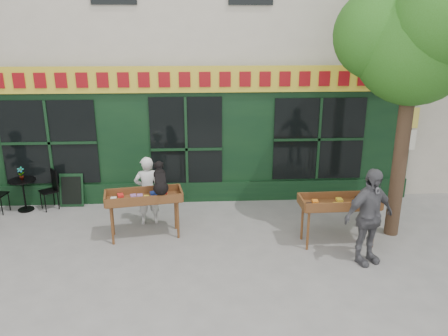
% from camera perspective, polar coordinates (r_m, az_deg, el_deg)
% --- Properties ---
extents(ground, '(80.00, 80.00, 0.00)m').
position_cam_1_polar(ground, '(8.83, -5.08, -10.00)').
color(ground, slate).
rests_on(ground, ground).
extents(street_tree, '(3.05, 2.90, 5.60)m').
position_cam_1_polar(street_tree, '(9.10, 23.94, 16.35)').
color(street_tree, '#382619').
rests_on(street_tree, ground).
extents(book_cart_center, '(1.58, 0.86, 0.99)m').
position_cam_1_polar(book_cart_center, '(8.96, -10.43, -4.02)').
color(book_cart_center, brown).
rests_on(book_cart_center, ground).
extents(dog, '(0.43, 0.65, 0.60)m').
position_cam_1_polar(dog, '(8.71, -8.35, -1.26)').
color(dog, black).
rests_on(dog, book_cart_center).
extents(woman, '(0.61, 0.45, 1.52)m').
position_cam_1_polar(woman, '(9.58, -9.95, -2.92)').
color(woman, silver).
rests_on(woman, ground).
extents(book_cart_right, '(1.52, 0.66, 0.99)m').
position_cam_1_polar(book_cart_right, '(8.82, 14.79, -4.69)').
color(book_cart_right, brown).
rests_on(book_cart_right, ground).
extents(man_right, '(1.14, 0.79, 1.80)m').
position_cam_1_polar(man_right, '(8.24, 18.38, -6.06)').
color(man_right, '#515155').
rests_on(man_right, ground).
extents(bistro_table, '(0.60, 0.60, 0.76)m').
position_cam_1_polar(bistro_table, '(11.21, -24.75, -2.46)').
color(bistro_table, black).
rests_on(bistro_table, ground).
extents(bistro_chair_right, '(0.51, 0.51, 0.95)m').
position_cam_1_polar(bistro_chair_right, '(11.08, -21.58, -2.21)').
color(bistro_chair_right, black).
rests_on(bistro_chair_right, ground).
extents(potted_plant, '(0.17, 0.13, 0.31)m').
position_cam_1_polar(potted_plant, '(11.09, -25.00, -0.64)').
color(potted_plant, gray).
rests_on(potted_plant, bistro_table).
extents(chalkboard, '(0.56, 0.21, 0.79)m').
position_cam_1_polar(chalkboard, '(11.11, -19.30, -2.76)').
color(chalkboard, black).
rests_on(chalkboard, ground).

